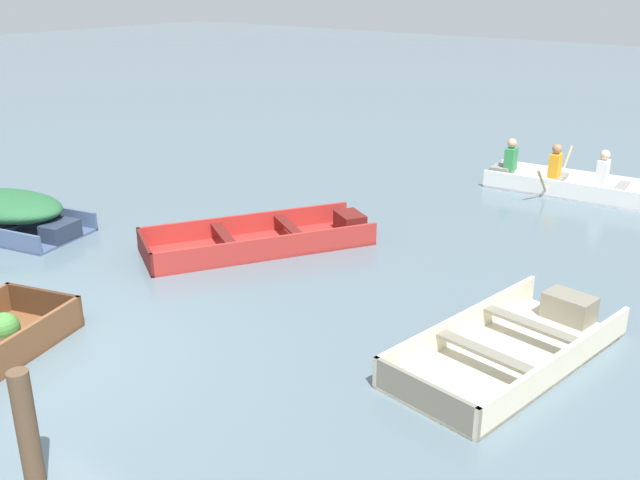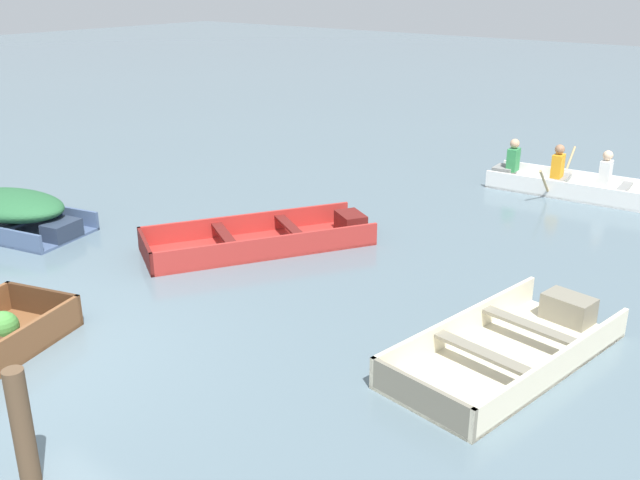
{
  "view_description": "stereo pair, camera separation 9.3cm",
  "coord_description": "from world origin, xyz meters",
  "px_view_note": "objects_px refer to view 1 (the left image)",
  "views": [
    {
      "loc": [
        6.79,
        -3.22,
        3.9
      ],
      "look_at": [
        1.0,
        4.19,
        0.35
      ],
      "focal_mm": 40.0,
      "sensor_mm": 36.0,
      "label": 1
    },
    {
      "loc": [
        6.86,
        -3.16,
        3.9
      ],
      "look_at": [
        1.0,
        4.19,
        0.35
      ],
      "focal_mm": 40.0,
      "sensor_mm": 36.0,
      "label": 2
    }
  ],
  "objects_px": {
    "skiff_slate_blue_far_moored": "(9,210)",
    "rowboat_white_with_crew": "(575,184)",
    "skiff_cream_mid_moored": "(516,346)",
    "skiff_red_near_moored": "(267,239)",
    "mooring_post": "(27,430)"
  },
  "relations": [
    {
      "from": "skiff_slate_blue_far_moored",
      "to": "rowboat_white_with_crew",
      "type": "distance_m",
      "value": 9.91
    },
    {
      "from": "skiff_cream_mid_moored",
      "to": "skiff_slate_blue_far_moored",
      "type": "xyz_separation_m",
      "value": [
        -7.98,
        -1.24,
        0.24
      ]
    },
    {
      "from": "skiff_red_near_moored",
      "to": "rowboat_white_with_crew",
      "type": "bearing_deg",
      "value": 63.96
    },
    {
      "from": "mooring_post",
      "to": "rowboat_white_with_crew",
      "type": "bearing_deg",
      "value": 86.83
    },
    {
      "from": "skiff_cream_mid_moored",
      "to": "rowboat_white_with_crew",
      "type": "height_order",
      "value": "rowboat_white_with_crew"
    },
    {
      "from": "skiff_red_near_moored",
      "to": "rowboat_white_with_crew",
      "type": "distance_m",
      "value": 6.18
    },
    {
      "from": "skiff_red_near_moored",
      "to": "mooring_post",
      "type": "relative_size",
      "value": 3.37
    },
    {
      "from": "rowboat_white_with_crew",
      "to": "skiff_red_near_moored",
      "type": "bearing_deg",
      "value": -116.04
    },
    {
      "from": "skiff_red_near_moored",
      "to": "skiff_slate_blue_far_moored",
      "type": "bearing_deg",
      "value": -150.66
    },
    {
      "from": "skiff_slate_blue_far_moored",
      "to": "skiff_red_near_moored",
      "type": "bearing_deg",
      "value": 29.34
    },
    {
      "from": "rowboat_white_with_crew",
      "to": "mooring_post",
      "type": "height_order",
      "value": "mooring_post"
    },
    {
      "from": "skiff_cream_mid_moored",
      "to": "rowboat_white_with_crew",
      "type": "distance_m",
      "value": 6.56
    },
    {
      "from": "skiff_slate_blue_far_moored",
      "to": "skiff_cream_mid_moored",
      "type": "bearing_deg",
      "value": 8.85
    },
    {
      "from": "skiff_cream_mid_moored",
      "to": "mooring_post",
      "type": "relative_size",
      "value": 2.94
    },
    {
      "from": "skiff_cream_mid_moored",
      "to": "mooring_post",
      "type": "height_order",
      "value": "mooring_post"
    }
  ]
}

